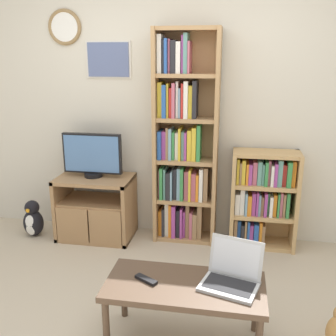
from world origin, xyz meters
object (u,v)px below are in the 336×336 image
object	(u,v)px
television	(92,155)
laptop	(232,274)
bookshelf_short	(262,198)
tv_stand	(96,207)
coffee_table	(185,291)
bookshelf_tall	(183,146)
penguin_figurine	(33,220)
remote_near_laptop	(146,280)

from	to	relation	value
television	laptop	xyz separation A→B (m)	(1.40, -1.35, -0.36)
bookshelf_short	tv_stand	bearing A→B (deg)	-175.77
coffee_table	laptop	bearing A→B (deg)	11.80
bookshelf_tall	coffee_table	world-z (taller)	bookshelf_tall
tv_stand	television	xyz separation A→B (m)	(-0.02, 0.03, 0.53)
penguin_figurine	laptop	bearing A→B (deg)	-30.90
coffee_table	penguin_figurine	world-z (taller)	coffee_table
tv_stand	coffee_table	distance (m)	1.76
television	coffee_table	distance (m)	1.86
bookshelf_tall	penguin_figurine	bearing A→B (deg)	-171.17
coffee_table	remote_near_laptop	bearing A→B (deg)	-177.59
bookshelf_tall	penguin_figurine	world-z (taller)	bookshelf_tall
bookshelf_tall	coffee_table	distance (m)	1.63
tv_stand	remote_near_laptop	xyz separation A→B (m)	(0.85, -1.38, 0.12)
television	bookshelf_short	bearing A→B (deg)	3.02
tv_stand	penguin_figurine	distance (m)	0.67
laptop	remote_near_laptop	size ratio (longest dim) A/B	2.53
television	penguin_figurine	xyz separation A→B (m)	(-0.63, -0.13, -0.68)
bookshelf_tall	coffee_table	bearing A→B (deg)	-81.45
tv_stand	laptop	bearing A→B (deg)	-43.53
tv_stand	television	bearing A→B (deg)	116.80
bookshelf_short	laptop	distance (m)	1.46
television	bookshelf_short	distance (m)	1.70
bookshelf_short	remote_near_laptop	distance (m)	1.70
bookshelf_tall	bookshelf_short	distance (m)	0.90
bookshelf_short	bookshelf_tall	bearing A→B (deg)	178.89
bookshelf_short	laptop	size ratio (longest dim) A/B	2.32
tv_stand	television	distance (m)	0.54
coffee_table	television	bearing A→B (deg)	128.30
tv_stand	penguin_figurine	size ratio (longest dim) A/B	1.94
bookshelf_short	coffee_table	bearing A→B (deg)	-109.92
tv_stand	bookshelf_short	bearing A→B (deg)	4.23
television	bookshelf_short	world-z (taller)	television
television	bookshelf_short	xyz separation A→B (m)	(1.65, 0.09, -0.36)
television	bookshelf_tall	distance (m)	0.90
tv_stand	bookshelf_tall	bearing A→B (deg)	8.91
tv_stand	penguin_figurine	xyz separation A→B (m)	(-0.65, -0.10, -0.15)
television	remote_near_laptop	bearing A→B (deg)	-58.56
tv_stand	laptop	world-z (taller)	laptop
remote_near_laptop	penguin_figurine	bearing A→B (deg)	78.77
coffee_table	laptop	xyz separation A→B (m)	(0.29, 0.06, 0.12)
tv_stand	remote_near_laptop	size ratio (longest dim) A/B	4.61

